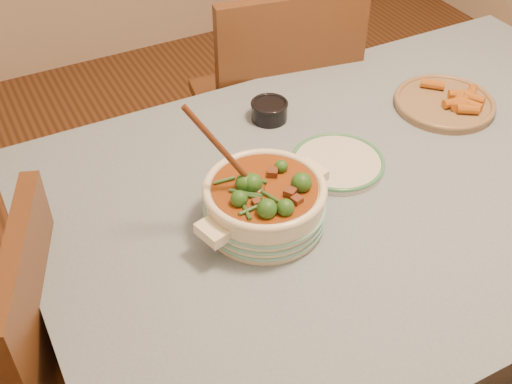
% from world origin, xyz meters
% --- Properties ---
extents(floor, '(4.50, 4.50, 0.00)m').
position_xyz_m(floor, '(0.00, 0.00, 0.00)').
color(floor, '#422612').
rests_on(floor, ground).
extents(dining_table, '(1.68, 1.08, 0.76)m').
position_xyz_m(dining_table, '(0.00, 0.00, 0.66)').
color(dining_table, brown).
rests_on(dining_table, floor).
extents(stew_casserole, '(0.34, 0.32, 0.32)m').
position_xyz_m(stew_casserole, '(-0.34, -0.01, 0.82)').
color(stew_casserole, '#EFE8C8').
rests_on(stew_casserole, dining_table).
extents(white_plate, '(0.26, 0.26, 0.02)m').
position_xyz_m(white_plate, '(-0.08, 0.08, 0.77)').
color(white_plate, silver).
rests_on(white_plate, dining_table).
extents(condiment_bowl, '(0.11, 0.11, 0.05)m').
position_xyz_m(condiment_bowl, '(-0.14, 0.34, 0.79)').
color(condiment_bowl, black).
rests_on(condiment_bowl, dining_table).
extents(fried_plate, '(0.36, 0.36, 0.05)m').
position_xyz_m(fried_plate, '(0.32, 0.17, 0.77)').
color(fried_plate, '#9D7957').
rests_on(fried_plate, dining_table).
extents(chair_far, '(0.53, 0.53, 0.99)m').
position_xyz_m(chair_far, '(0.07, 0.66, 0.56)').
color(chair_far, brown).
rests_on(chair_far, floor).
extents(chair_left, '(0.54, 0.54, 0.90)m').
position_xyz_m(chair_left, '(-0.95, 0.05, 0.51)').
color(chair_left, brown).
rests_on(chair_left, floor).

